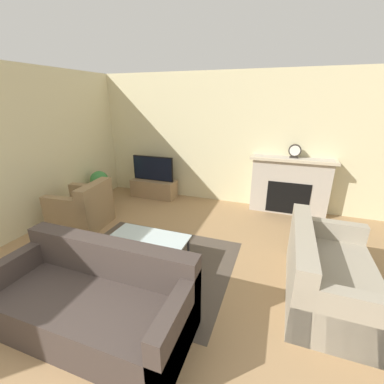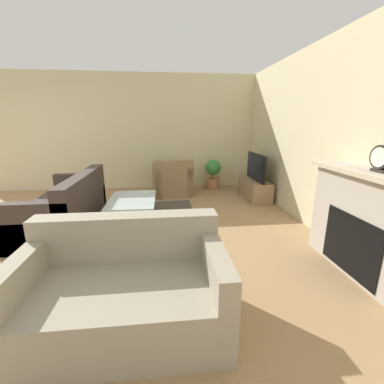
{
  "view_description": "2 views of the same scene",
  "coord_description": "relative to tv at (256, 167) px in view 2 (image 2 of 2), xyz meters",
  "views": [
    {
      "loc": [
        1.31,
        -0.4,
        2.18
      ],
      "look_at": [
        0.1,
        2.96,
        0.87
      ],
      "focal_mm": 24.0,
      "sensor_mm": 36.0,
      "label": 1
    },
    {
      "loc": [
        3.72,
        2.7,
        1.57
      ],
      "look_at": [
        0.38,
        3.07,
        0.67
      ],
      "focal_mm": 24.0,
      "sensor_mm": 36.0,
      "label": 2
    }
  ],
  "objects": [
    {
      "name": "wall_back",
      "position": [
        1.45,
        0.32,
        0.67
      ],
      "size": [
        8.35,
        0.06,
        2.7
      ],
      "color": "beige",
      "rests_on": "ground_plane"
    },
    {
      "name": "wall_left",
      "position": [
        -1.26,
        -2.17,
        0.67
      ],
      "size": [
        0.06,
        7.92,
        2.7
      ],
      "color": "beige",
      "rests_on": "ground_plane"
    },
    {
      "name": "area_rug",
      "position": [
        1.16,
        -2.37,
        -0.68
      ],
      "size": [
        2.27,
        1.92,
        0.0
      ],
      "color": "#4C4238",
      "rests_on": "ground_plane"
    },
    {
      "name": "fireplace",
      "position": [
        2.93,
        0.13,
        -0.1
      ],
      "size": [
        1.56,
        0.37,
        1.12
      ],
      "color": "#B2A899",
      "rests_on": "ground_plane"
    },
    {
      "name": "tv_stand",
      "position": [
        0.0,
        0.0,
        -0.48
      ],
      "size": [
        1.03,
        0.42,
        0.4
      ],
      "color": "#997A56",
      "rests_on": "ground_plane"
    },
    {
      "name": "tv",
      "position": [
        0.0,
        0.0,
        0.0
      ],
      "size": [
        0.97,
        0.06,
        0.55
      ],
      "color": "black",
      "rests_on": "tv_stand"
    },
    {
      "name": "couch_sectional",
      "position": [
        1.17,
        -3.47,
        -0.39
      ],
      "size": [
        1.96,
        0.88,
        0.82
      ],
      "color": "#3D332D",
      "rests_on": "ground_plane"
    },
    {
      "name": "couch_loveseat",
      "position": [
        3.38,
        -2.25,
        -0.39
      ],
      "size": [
        0.91,
        1.55,
        0.82
      ],
      "rotation": [
        0.0,
        0.0,
        1.57
      ],
      "color": "#9E937F",
      "rests_on": "ground_plane"
    },
    {
      "name": "armchair_by_window",
      "position": [
        -0.5,
        -1.75,
        -0.38
      ],
      "size": [
        0.92,
        0.91,
        0.82
      ],
      "rotation": [
        0.0,
        0.0,
        -1.47
      ],
      "color": "#8C704C",
      "rests_on": "ground_plane"
    },
    {
      "name": "coffee_table",
      "position": [
        1.16,
        -2.44,
        -0.31
      ],
      "size": [
        1.07,
        0.72,
        0.4
      ],
      "color": "#333338",
      "rests_on": "ground_plane"
    },
    {
      "name": "potted_plant",
      "position": [
        -0.92,
        -0.73,
        -0.28
      ],
      "size": [
        0.38,
        0.38,
        0.71
      ],
      "color": "#AD704C",
      "rests_on": "ground_plane"
    },
    {
      "name": "mantel_clock",
      "position": [
        2.95,
        0.13,
        0.57
      ],
      "size": [
        0.23,
        0.07,
        0.26
      ],
      "color": "#28231E",
      "rests_on": "fireplace"
    }
  ]
}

